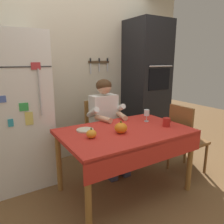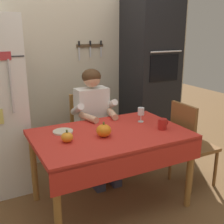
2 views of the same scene
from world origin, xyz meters
name	(u,v)px [view 1 (image 1 of 2)]	position (x,y,z in m)	size (l,w,h in m)	color
ground_plane	(129,194)	(0.00, 0.00, 0.00)	(10.00, 10.00, 0.00)	brown
back_wall_assembly	(81,73)	(0.05, 1.35, 1.30)	(3.70, 0.13, 2.60)	beige
refrigerator	(18,111)	(-0.95, 0.96, 0.90)	(0.68, 0.71, 1.80)	white
wall_oven	(146,87)	(1.05, 1.00, 1.05)	(0.60, 0.64, 2.10)	black
dining_table	(126,138)	(0.00, 0.08, 0.66)	(1.40, 0.90, 0.74)	#9E6B33
chair_behind_person	(100,129)	(0.10, 0.87, 0.51)	(0.40, 0.40, 0.93)	#9E6B33
seated_person	(106,117)	(0.10, 0.68, 0.74)	(0.47, 0.55, 1.25)	#38384C
chair_right_side	(185,137)	(0.90, 0.02, 0.51)	(0.40, 0.40, 0.93)	brown
coffee_mug	(167,122)	(0.48, -0.05, 0.79)	(0.11, 0.09, 0.10)	#B2231E
wine_glass	(147,113)	(0.42, 0.23, 0.85)	(0.07, 0.07, 0.15)	white
pumpkin_large	(91,134)	(-0.43, 0.06, 0.78)	(0.10, 0.10, 0.11)	orange
pumpkin_medium	(121,128)	(-0.10, 0.04, 0.80)	(0.13, 0.13, 0.13)	orange
serving_tray	(85,130)	(-0.39, 0.30, 0.75)	(0.19, 0.19, 0.02)	beige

